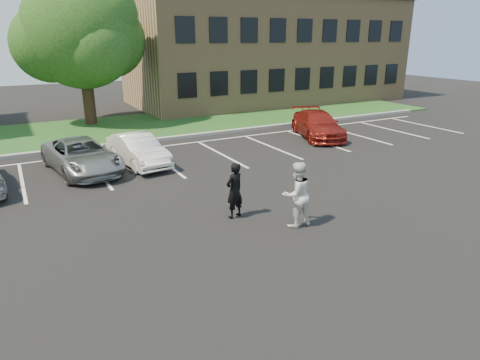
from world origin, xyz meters
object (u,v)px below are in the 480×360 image
object	(u,v)px
man_white_shirt	(297,195)
car_silver_minivan	(82,156)
car_white_sedan	(138,150)
tree	(83,34)
man_black_suit	(234,190)
car_red_compact	(317,125)
office_building	(267,50)

from	to	relation	value
man_white_shirt	car_silver_minivan	distance (m)	9.55
car_silver_minivan	car_white_sedan	world-z (taller)	car_silver_minivan
car_silver_minivan	tree	bearing A→B (deg)	68.93
tree	car_white_sedan	bearing A→B (deg)	-89.66
man_black_suit	car_silver_minivan	world-z (taller)	man_black_suit
man_white_shirt	car_silver_minivan	xyz separation A→B (m)	(-4.53, 8.40, -0.30)
man_black_suit	car_silver_minivan	distance (m)	7.74
car_white_sedan	tree	bearing A→B (deg)	82.80
car_red_compact	man_black_suit	bearing A→B (deg)	-120.76
man_white_shirt	car_white_sedan	bearing A→B (deg)	-74.81
man_black_suit	car_red_compact	world-z (taller)	man_black_suit
car_white_sedan	car_red_compact	xyz separation A→B (m)	(10.01, 0.56, 0.04)
tree	man_white_shirt	distance (m)	19.05
man_black_suit	man_white_shirt	bearing A→B (deg)	115.17
car_silver_minivan	car_white_sedan	bearing A→B (deg)	-12.13
office_building	tree	world-z (taller)	tree
tree	man_white_shirt	bearing A→B (deg)	-82.76
office_building	car_red_compact	size ratio (longest dim) A/B	4.70
man_white_shirt	car_red_compact	world-z (taller)	man_white_shirt
man_black_suit	car_white_sedan	xyz separation A→B (m)	(-1.00, 6.88, -0.21)
car_white_sedan	car_red_compact	distance (m)	10.02
office_building	man_black_suit	distance (m)	25.30
man_white_shirt	office_building	bearing A→B (deg)	-120.22
man_black_suit	man_white_shirt	world-z (taller)	man_white_shirt
office_building	man_white_shirt	distance (m)	25.78
man_black_suit	car_red_compact	size ratio (longest dim) A/B	0.36
car_silver_minivan	car_red_compact	world-z (taller)	car_red_compact
office_building	tree	distance (m)	15.63
office_building	car_white_sedan	bearing A→B (deg)	-137.34
office_building	car_silver_minivan	bearing A→B (deg)	-141.57
man_white_shirt	man_black_suit	bearing A→B (deg)	-47.54
tree	car_silver_minivan	size ratio (longest dim) A/B	1.85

